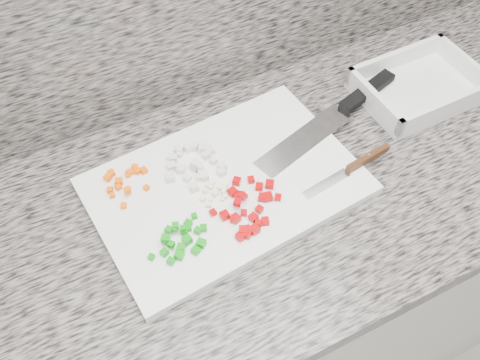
% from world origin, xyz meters
% --- Properties ---
extents(cabinet, '(3.92, 0.62, 0.86)m').
position_xyz_m(cabinet, '(0.00, 1.44, 0.43)').
color(cabinet, white).
rests_on(cabinet, ground).
extents(countertop, '(3.96, 0.64, 0.04)m').
position_xyz_m(countertop, '(0.00, 1.44, 0.88)').
color(countertop, slate).
rests_on(countertop, cabinet).
extents(cutting_board, '(0.53, 0.37, 0.02)m').
position_xyz_m(cutting_board, '(-0.06, 1.47, 0.91)').
color(cutting_board, white).
rests_on(cutting_board, countertop).
extents(carrot_pile, '(0.09, 0.10, 0.02)m').
position_xyz_m(carrot_pile, '(-0.23, 1.56, 0.92)').
color(carrot_pile, '#F75A05').
rests_on(carrot_pile, cutting_board).
extents(onion_pile, '(0.12, 0.12, 0.02)m').
position_xyz_m(onion_pile, '(-0.09, 1.54, 0.92)').
color(onion_pile, beige).
rests_on(onion_pile, cutting_board).
extents(green_pepper_pile, '(0.12, 0.08, 0.02)m').
position_xyz_m(green_pepper_pile, '(-0.18, 1.39, 0.93)').
color(green_pepper_pile, '#0C880C').
rests_on(green_pepper_pile, cutting_board).
extents(red_pepper_pile, '(0.14, 0.13, 0.02)m').
position_xyz_m(red_pepper_pile, '(-0.05, 1.40, 0.92)').
color(red_pepper_pile, '#B20205').
rests_on(red_pepper_pile, cutting_board).
extents(garlic_pile, '(0.07, 0.06, 0.01)m').
position_xyz_m(garlic_pile, '(-0.09, 1.46, 0.92)').
color(garlic_pile, beige).
rests_on(garlic_pile, cutting_board).
extents(chef_knife, '(0.40, 0.15, 0.02)m').
position_xyz_m(chef_knife, '(0.26, 1.54, 0.92)').
color(chef_knife, white).
rests_on(chef_knife, cutting_board).
extents(paring_knife, '(0.21, 0.04, 0.02)m').
position_xyz_m(paring_knife, '(0.19, 1.39, 0.92)').
color(paring_knife, white).
rests_on(paring_knife, cutting_board).
extents(tray, '(0.26, 0.19, 0.05)m').
position_xyz_m(tray, '(0.44, 1.52, 0.92)').
color(tray, silver).
rests_on(tray, countertop).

